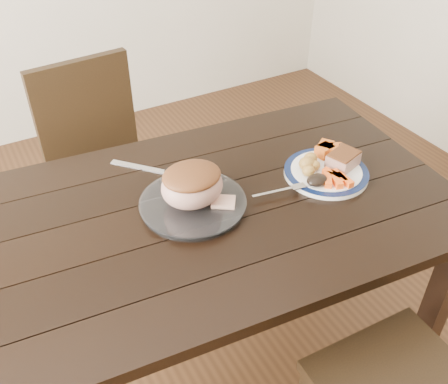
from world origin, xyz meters
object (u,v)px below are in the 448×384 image
serving_platter (193,204)px  roast_joint (192,186)px  dinner_plate (326,173)px  pork_slice (343,160)px  dining_table (199,232)px  carving_knife (171,172)px  chair_far (103,160)px  fork (283,190)px

serving_platter → roast_joint: size_ratio=1.68×
roast_joint → dinner_plate: bearing=-8.3°
serving_platter → pork_slice: 0.52m
roast_joint → serving_platter: bearing=-14.0°
dining_table → roast_joint: roast_joint is taller
dining_table → carving_knife: (0.01, 0.21, 0.10)m
carving_knife → serving_platter: bearing=-46.0°
roast_joint → chair_far: bearing=96.5°
chair_far → serving_platter: (0.08, -0.72, 0.23)m
dining_table → serving_platter: (-0.01, 0.02, 0.10)m
chair_far → serving_platter: 0.76m
dinner_plate → carving_knife: 0.51m
dinner_plate → carving_knife: size_ratio=1.10×
dining_table → carving_knife: carving_knife is taller
fork → chair_far: bearing=123.4°
fork → carving_knife: fork is taller
chair_far → pork_slice: 1.03m
fork → roast_joint: roast_joint is taller
pork_slice → carving_knife: bearing=152.6°
dinner_plate → fork: bearing=-173.8°
dinner_plate → pork_slice: size_ratio=2.82×
chair_far → dinner_plate: 0.98m
pork_slice → fork: 0.25m
chair_far → fork: size_ratio=5.23×
dinner_plate → roast_joint: 0.47m
dining_table → carving_knife: size_ratio=6.66×
pork_slice → carving_knife: (-0.50, 0.26, -0.04)m
dinner_plate → serving_platter: size_ratio=0.87×
dining_table → fork: 0.29m
fork → dining_table: bearing=175.5°
chair_far → roast_joint: bearing=91.4°
fork → roast_joint: bearing=172.0°
carving_knife → chair_far: bearing=148.1°
chair_far → pork_slice: bearing=122.1°
fork → roast_joint: (-0.27, 0.09, 0.06)m
chair_far → roast_joint: chair_far is taller
chair_far → carving_knife: (0.10, -0.53, 0.23)m
chair_far → dinner_plate: (0.54, -0.79, 0.23)m
serving_platter → roast_joint: bearing=166.0°
pork_slice → dinner_plate: bearing=175.2°
pork_slice → fork: size_ratio=0.55×
fork → roast_joint: 0.29m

